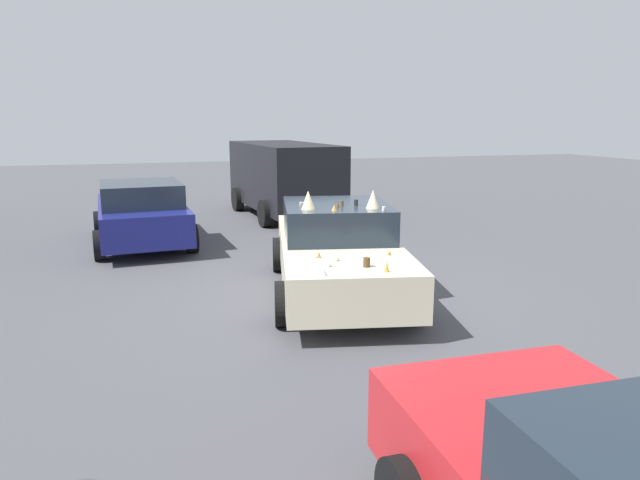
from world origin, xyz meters
name	(u,v)px	position (x,y,z in m)	size (l,w,h in m)	color
ground_plane	(337,292)	(0.00, 0.00, 0.00)	(60.00, 60.00, 0.00)	#47474C
art_car_decorated	(337,250)	(0.04, -0.01, 0.71)	(4.95, 2.76, 1.73)	beige
parked_van_far_left	(284,176)	(7.56, -0.91, 1.18)	(5.05, 2.59, 2.10)	black
parked_sedan_near_right	(141,213)	(4.70, 3.04, 0.73)	(4.24, 2.27, 1.45)	navy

